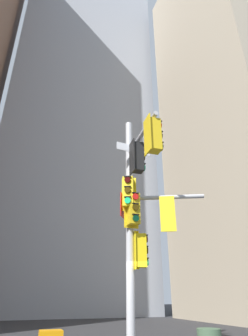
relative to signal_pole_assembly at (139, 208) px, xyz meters
name	(u,v)px	position (x,y,z in m)	size (l,w,h in m)	color
building_tower_right	(246,101)	(15.26, 8.71, 14.80)	(12.53, 12.53, 37.77)	tan
building_mid_block	(76,114)	(1.06, 24.49, 20.80)	(16.03, 16.03, 49.77)	#9399A3
signal_pole_assembly	(139,208)	(0.00, 0.00, 0.00)	(2.83, 2.95, 7.50)	#B2B2B5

